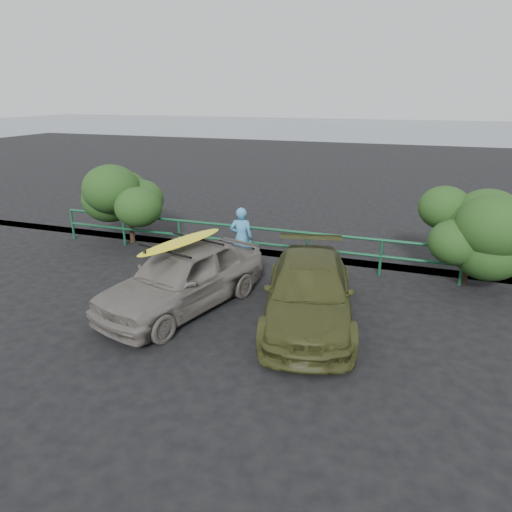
{
  "coord_description": "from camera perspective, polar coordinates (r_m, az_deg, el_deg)",
  "views": [
    {
      "loc": [
        3.6,
        -6.86,
        4.64
      ],
      "look_at": [
        0.37,
        2.45,
        1.12
      ],
      "focal_mm": 32.0,
      "sensor_mm": 36.0,
      "label": 1
    }
  ],
  "objects": [
    {
      "name": "shrub_right",
      "position": [
        12.9,
        24.62,
        2.36
      ],
      "size": [
        3.2,
        2.4,
        2.38
      ],
      "primitive_type": null,
      "color": "#23481A",
      "rests_on": "ground"
    },
    {
      "name": "guardrail",
      "position": [
        13.06,
        2.12,
        1.28
      ],
      "size": [
        14.0,
        0.08,
        1.04
      ],
      "primitive_type": null,
      "color": "#164F31",
      "rests_on": "ground"
    },
    {
      "name": "ocean",
      "position": [
        67.11,
        16.58,
        14.95
      ],
      "size": [
        200.0,
        200.0,
        0.0
      ],
      "primitive_type": "plane",
      "color": "slate",
      "rests_on": "ground"
    },
    {
      "name": "olive_vehicle",
      "position": [
        9.79,
        6.63,
        -4.47
      ],
      "size": [
        2.73,
        4.81,
        1.31
      ],
      "primitive_type": "imported",
      "rotation": [
        0.0,
        0.0,
        0.21
      ],
      "color": "#3A3E1B",
      "rests_on": "ground"
    },
    {
      "name": "shrub_left",
      "position": [
        15.23,
        -15.0,
        6.25
      ],
      "size": [
        3.2,
        2.4,
        2.55
      ],
      "primitive_type": null,
      "color": "#23481A",
      "rests_on": "ground"
    },
    {
      "name": "ground",
      "position": [
        9.03,
        -7.49,
        -11.43
      ],
      "size": [
        80.0,
        80.0,
        0.0
      ],
      "primitive_type": "plane",
      "color": "black"
    },
    {
      "name": "roof_rack",
      "position": [
        10.13,
        -9.3,
        1.45
      ],
      "size": [
        1.8,
        1.48,
        0.05
      ],
      "primitive_type": null,
      "rotation": [
        0.0,
        0.0,
        -0.29
      ],
      "color": "black",
      "rests_on": "sedan"
    },
    {
      "name": "sedan",
      "position": [
        10.39,
        -9.06,
        -2.58
      ],
      "size": [
        2.94,
        4.69,
        1.49
      ],
      "primitive_type": "imported",
      "rotation": [
        0.0,
        0.0,
        -0.29
      ],
      "color": "slate",
      "rests_on": "ground"
    },
    {
      "name": "man",
      "position": [
        12.57,
        -1.85,
        2.23
      ],
      "size": [
        0.71,
        0.54,
        1.74
      ],
      "primitive_type": "imported",
      "rotation": [
        0.0,
        0.0,
        3.35
      ],
      "color": "#408AC1",
      "rests_on": "ground"
    },
    {
      "name": "surfboard",
      "position": [
        10.11,
        -9.31,
        1.78
      ],
      "size": [
        1.2,
        2.51,
        0.07
      ],
      "primitive_type": "ellipsoid",
      "rotation": [
        0.0,
        0.0,
        -0.29
      ],
      "color": "yellow",
      "rests_on": "roof_rack"
    }
  ]
}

